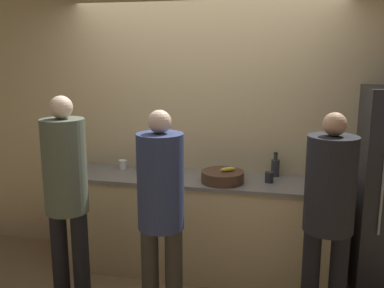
# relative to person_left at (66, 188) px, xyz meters

# --- Properties ---
(ground_plane) EXTENTS (14.00, 14.00, 0.00)m
(ground_plane) POSITION_rel_person_left_xyz_m (0.84, 0.49, -1.01)
(ground_plane) COLOR #8C704C
(wall_back) EXTENTS (5.20, 0.06, 2.60)m
(wall_back) POSITION_rel_person_left_xyz_m (0.84, 1.14, 0.29)
(wall_back) COLOR #D6BC8C
(wall_back) RESTS_ON ground_plane
(counter) EXTENTS (2.58, 0.63, 0.92)m
(counter) POSITION_rel_person_left_xyz_m (0.84, 0.84, -0.55)
(counter) COLOR beige
(counter) RESTS_ON ground_plane
(person_left) EXTENTS (0.33, 0.33, 1.72)m
(person_left) POSITION_rel_person_left_xyz_m (0.00, 0.00, 0.00)
(person_left) COLOR black
(person_left) RESTS_ON ground_plane
(person_center) EXTENTS (0.33, 0.33, 1.65)m
(person_center) POSITION_rel_person_left_xyz_m (0.77, -0.05, -0.04)
(person_center) COLOR #38332D
(person_center) RESTS_ON ground_plane
(person_right) EXTENTS (0.35, 0.35, 1.63)m
(person_right) POSITION_rel_person_left_xyz_m (1.94, 0.18, -0.04)
(person_right) COLOR black
(person_right) RESTS_ON ground_plane
(fruit_bowl) EXTENTS (0.37, 0.37, 0.14)m
(fruit_bowl) POSITION_rel_person_left_xyz_m (1.10, 0.73, -0.04)
(fruit_bowl) COLOR #4C3323
(fruit_bowl) RESTS_ON counter
(utensil_crock) EXTENTS (0.10, 0.10, 0.26)m
(utensil_crock) POSITION_rel_person_left_xyz_m (0.27, 0.98, -0.02)
(utensil_crock) COLOR #3D424C
(utensil_crock) RESTS_ON counter
(bottle_amber) EXTENTS (0.07, 0.07, 0.18)m
(bottle_amber) POSITION_rel_person_left_xyz_m (0.52, 0.90, -0.02)
(bottle_amber) COLOR brown
(bottle_amber) RESTS_ON counter
(bottle_dark) EXTENTS (0.08, 0.08, 0.22)m
(bottle_dark) POSITION_rel_person_left_xyz_m (1.54, 1.03, -0.01)
(bottle_dark) COLOR #333338
(bottle_dark) RESTS_ON counter
(cup_black) EXTENTS (0.07, 0.07, 0.09)m
(cup_black) POSITION_rel_person_left_xyz_m (1.49, 0.82, -0.05)
(cup_black) COLOR #28282D
(cup_black) RESTS_ON counter
(cup_white) EXTENTS (0.08, 0.08, 0.09)m
(cup_white) POSITION_rel_person_left_xyz_m (0.07, 0.95, -0.05)
(cup_white) COLOR white
(cup_white) RESTS_ON counter
(potted_plant) EXTENTS (0.14, 0.14, 0.23)m
(potted_plant) POSITION_rel_person_left_xyz_m (1.92, 1.02, 0.03)
(potted_plant) COLOR #3D3D42
(potted_plant) RESTS_ON counter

